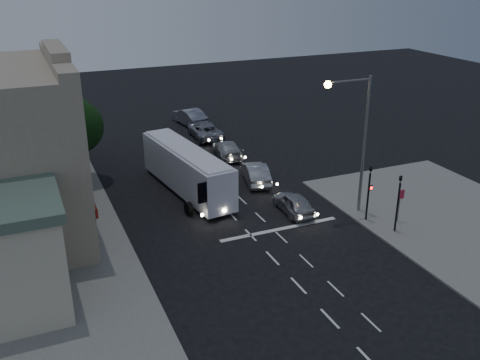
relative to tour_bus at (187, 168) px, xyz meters
name	(u,v)px	position (x,y,z in m)	size (l,w,h in m)	color
ground	(265,250)	(1.46, -9.94, -1.80)	(120.00, 120.00, 0.00)	black
sidewalk_far	(19,231)	(-11.54, -1.94, -1.74)	(12.00, 50.00, 0.12)	slate
road_markings	(260,222)	(2.74, -6.64, -1.79)	(8.00, 30.55, 0.01)	silver
tour_bus	(187,168)	(0.00, 0.00, 0.00)	(3.64, 11.06, 3.33)	white
car_suv	(294,203)	(5.40, -6.14, -1.11)	(1.62, 4.02, 1.37)	#A6A6A9
car_sedan_a	(256,173)	(5.30, -0.35, -1.05)	(1.57, 4.51, 1.49)	#A6A6A8
car_sedan_b	(227,149)	(5.52, 5.89, -1.12)	(1.91, 4.69, 1.36)	#BABABA
car_sedan_c	(205,130)	(5.57, 11.62, -1.06)	(2.44, 5.30, 1.47)	gray
car_extra	(189,117)	(5.62, 16.49, -0.96)	(1.78, 5.09, 1.68)	#91909C
traffic_signal_main	(369,187)	(9.06, -9.17, 0.62)	(0.25, 0.35, 4.10)	black
traffic_signal_side	(399,197)	(9.76, -11.14, 0.62)	(0.18, 0.15, 4.10)	black
regulatory_sign	(400,200)	(10.76, -10.18, -0.20)	(0.45, 0.12, 2.20)	slate
streetlight	(357,130)	(8.80, -7.74, 3.94)	(3.32, 0.44, 9.00)	slate
street_tree	(75,124)	(-6.75, 5.08, 2.70)	(4.00, 4.00, 6.20)	black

